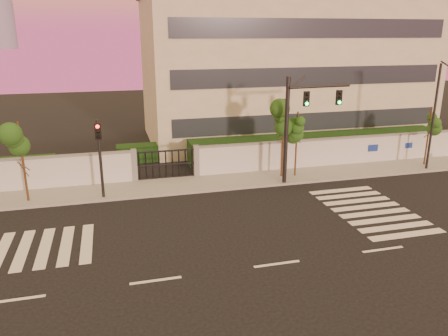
# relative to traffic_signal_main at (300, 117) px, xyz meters

# --- Properties ---
(ground) EXTENTS (120.00, 120.00, 0.00)m
(ground) POSITION_rel_traffic_signal_main_xyz_m (-4.93, -9.22, -4.25)
(ground) COLOR black
(ground) RESTS_ON ground
(sidewalk) EXTENTS (60.00, 3.00, 0.15)m
(sidewalk) POSITION_rel_traffic_signal_main_xyz_m (-4.93, 1.28, -4.18)
(sidewalk) COLOR gray
(sidewalk) RESTS_ON ground
(perimeter_wall) EXTENTS (60.00, 0.36, 2.20)m
(perimeter_wall) POSITION_rel_traffic_signal_main_xyz_m (-4.83, 2.78, -3.18)
(perimeter_wall) COLOR silver
(perimeter_wall) RESTS_ON ground
(hedge_row) EXTENTS (41.00, 4.25, 1.80)m
(hedge_row) POSITION_rel_traffic_signal_main_xyz_m (-3.76, 5.52, -3.44)
(hedge_row) COLOR black
(hedge_row) RESTS_ON ground
(institutional_building) EXTENTS (24.40, 12.40, 12.25)m
(institutional_building) POSITION_rel_traffic_signal_main_xyz_m (4.07, 12.77, 1.90)
(institutional_building) COLOR #B4B099
(institutional_building) RESTS_ON ground
(road_markings) EXTENTS (57.00, 7.62, 0.02)m
(road_markings) POSITION_rel_traffic_signal_main_xyz_m (-6.51, -5.46, -4.24)
(road_markings) COLOR silver
(road_markings) RESTS_ON ground
(street_tree_c) EXTENTS (1.53, 1.22, 4.64)m
(street_tree_c) POSITION_rel_traffic_signal_main_xyz_m (-15.96, 0.77, -0.83)
(street_tree_c) COLOR #382314
(street_tree_c) RESTS_ON ground
(street_tree_d) EXTENTS (1.62, 1.29, 5.23)m
(street_tree_d) POSITION_rel_traffic_signal_main_xyz_m (-0.52, 1.25, -0.40)
(street_tree_d) COLOR #382314
(street_tree_d) RESTS_ON ground
(street_tree_e) EXTENTS (1.38, 1.10, 4.40)m
(street_tree_e) POSITION_rel_traffic_signal_main_xyz_m (0.38, 1.13, -1.02)
(street_tree_e) COLOR #382314
(street_tree_e) RESTS_ON ground
(street_tree_f) EXTENTS (1.44, 1.15, 4.29)m
(street_tree_f) POSITION_rel_traffic_signal_main_xyz_m (10.40, 1.15, -1.09)
(street_tree_f) COLOR #382314
(street_tree_f) RESTS_ON ground
(traffic_signal_main) EXTENTS (4.26, 0.51, 6.73)m
(traffic_signal_main) POSITION_rel_traffic_signal_main_xyz_m (0.00, 0.00, 0.00)
(traffic_signal_main) COLOR black
(traffic_signal_main) RESTS_ON ground
(traffic_signal_secondary) EXTENTS (0.36, 0.35, 4.63)m
(traffic_signal_secondary) POSITION_rel_traffic_signal_main_xyz_m (-11.88, 0.22, -1.31)
(traffic_signal_secondary) COLOR black
(traffic_signal_secondary) RESTS_ON ground
(streetlight_east) EXTENTS (0.46, 1.84, 7.63)m
(streetlight_east) POSITION_rel_traffic_signal_main_xyz_m (9.86, 0.10, -0.13)
(streetlight_east) COLOR black
(streetlight_east) RESTS_ON ground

